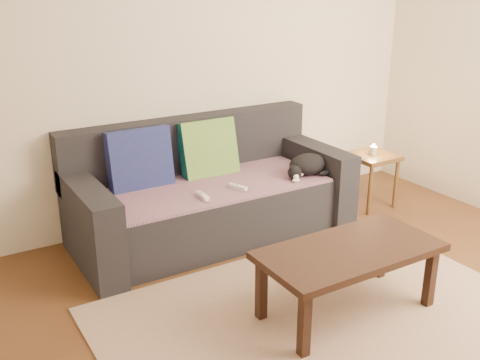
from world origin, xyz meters
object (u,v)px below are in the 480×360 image
object	(u,v)px
side_table	(372,164)
wii_remote_b	(238,187)
cat	(307,165)
coffee_table	(349,256)
wii_remote_a	(203,196)
sofa	(209,197)

from	to	relation	value
side_table	wii_remote_b	bearing A→B (deg)	-177.63
cat	coffee_table	world-z (taller)	cat
wii_remote_b	side_table	distance (m)	1.38
wii_remote_a	wii_remote_b	xyz separation A→B (m)	(0.30, 0.02, 0.00)
wii_remote_a	side_table	size ratio (longest dim) A/B	0.32
cat	side_table	distance (m)	0.77
side_table	sofa	bearing A→B (deg)	171.66
sofa	side_table	distance (m)	1.49
coffee_table	wii_remote_a	bearing A→B (deg)	108.96
sofa	cat	xyz separation A→B (m)	(0.72, -0.27, 0.21)
cat	wii_remote_a	bearing A→B (deg)	-161.30
cat	side_table	size ratio (longest dim) A/B	0.87
wii_remote_b	wii_remote_a	bearing A→B (deg)	72.16
sofa	wii_remote_a	distance (m)	0.39
coffee_table	cat	bearing A→B (deg)	64.15
sofa	side_table	size ratio (longest dim) A/B	4.47
sofa	coffee_table	bearing A→B (deg)	-83.05
wii_remote_a	wii_remote_b	bearing A→B (deg)	-82.91
wii_remote_b	coffee_table	bearing A→B (deg)	161.87
cat	wii_remote_a	distance (m)	0.93
wii_remote_a	wii_remote_b	world-z (taller)	same
sofa	wii_remote_b	xyz separation A→B (m)	(0.09, -0.27, 0.15)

